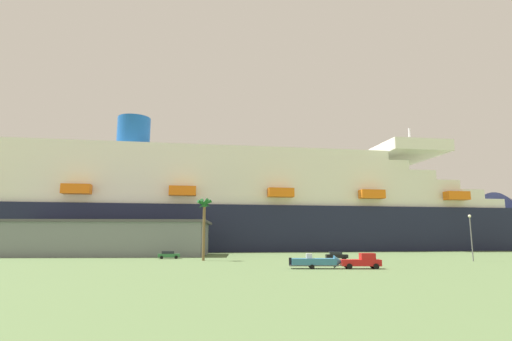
# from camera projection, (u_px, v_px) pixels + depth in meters

# --- Properties ---
(ground_plane) EXTENTS (600.00, 600.00, 0.00)m
(ground_plane) POSITION_uv_depth(u_px,v_px,m) (296.00, 256.00, 99.27)
(ground_plane) COLOR #567042
(cruise_ship) EXTENTS (256.35, 55.18, 51.28)m
(cruise_ship) POSITION_uv_depth(u_px,v_px,m) (234.00, 209.00, 139.09)
(cruise_ship) COLOR #191E38
(cruise_ship) RESTS_ON ground_plane
(terminal_building) EXTENTS (51.62, 23.37, 8.52)m
(terminal_building) POSITION_uv_depth(u_px,v_px,m) (106.00, 238.00, 101.25)
(terminal_building) COLOR slate
(terminal_building) RESTS_ON ground_plane
(pickup_truck) EXTENTS (5.74, 2.62, 2.20)m
(pickup_truck) POSITION_uv_depth(u_px,v_px,m) (362.00, 261.00, 58.07)
(pickup_truck) COLOR red
(pickup_truck) RESTS_ON ground_plane
(small_boat_on_trailer) EXTENTS (8.75, 2.52, 2.15)m
(small_boat_on_trailer) POSITION_uv_depth(u_px,v_px,m) (319.00, 262.00, 58.20)
(small_boat_on_trailer) COLOR #595960
(small_boat_on_trailer) RESTS_ON ground_plane
(palm_tree) EXTENTS (3.07, 2.78, 12.09)m
(palm_tree) POSITION_uv_depth(u_px,v_px,m) (204.00, 211.00, 79.85)
(palm_tree) COLOR brown
(palm_tree) RESTS_ON ground_plane
(street_lamp) EXTENTS (0.56, 0.56, 8.75)m
(street_lamp) POSITION_uv_depth(u_px,v_px,m) (471.00, 231.00, 77.08)
(street_lamp) COLOR slate
(street_lamp) RESTS_ON ground_plane
(parked_car_black_coupe) EXTENTS (4.50, 2.32, 1.58)m
(parked_car_black_coupe) POSITION_uv_depth(u_px,v_px,m) (336.00, 255.00, 81.80)
(parked_car_black_coupe) COLOR black
(parked_car_black_coupe) RESTS_ON ground_plane
(parked_car_green_wagon) EXTENTS (4.80, 2.70, 1.58)m
(parked_car_green_wagon) POSITION_uv_depth(u_px,v_px,m) (168.00, 255.00, 85.54)
(parked_car_green_wagon) COLOR #2D723F
(parked_car_green_wagon) RESTS_ON ground_plane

